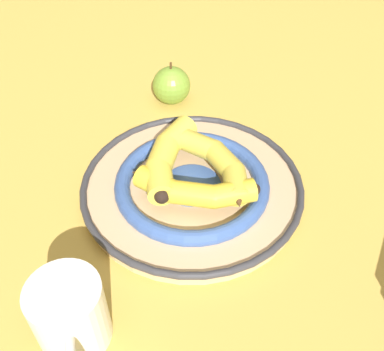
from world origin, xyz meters
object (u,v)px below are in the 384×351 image
object	(u,v)px
banana_c	(167,155)
coffee_mug	(70,316)
decorative_bowl	(192,186)
banana_a	(192,190)
banana_b	(221,164)
apple	(172,85)

from	to	relation	value
banana_c	coffee_mug	size ratio (longest dim) A/B	1.29
decorative_bowl	banana_a	distance (m)	0.05
banana_a	coffee_mug	bearing A→B (deg)	-115.49
banana_c	decorative_bowl	bearing A→B (deg)	64.91
banana_b	banana_a	bearing A→B (deg)	110.36
banana_a	apple	world-z (taller)	apple
coffee_mug	apple	size ratio (longest dim) A/B	1.60
apple	banana_a	bearing A→B (deg)	170.55
banana_a	apple	size ratio (longest dim) A/B	2.09
banana_b	coffee_mug	size ratio (longest dim) A/B	1.28
banana_b	coffee_mug	distance (m)	0.29
coffee_mug	apple	world-z (taller)	coffee_mug
decorative_bowl	coffee_mug	bearing A→B (deg)	132.94
banana_a	banana_b	bearing A→B (deg)	60.54
banana_a	coffee_mug	distance (m)	0.23
decorative_bowl	banana_c	world-z (taller)	banana_c
decorative_bowl	apple	size ratio (longest dim) A/B	4.01
banana_c	banana_b	bearing A→B (deg)	89.46
banana_b	coffee_mug	xyz separation A→B (m)	(-0.18, 0.24, -0.00)
decorative_bowl	banana_a	size ratio (longest dim) A/B	1.92
banana_c	apple	world-z (taller)	apple
banana_a	banana_c	size ratio (longest dim) A/B	1.01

